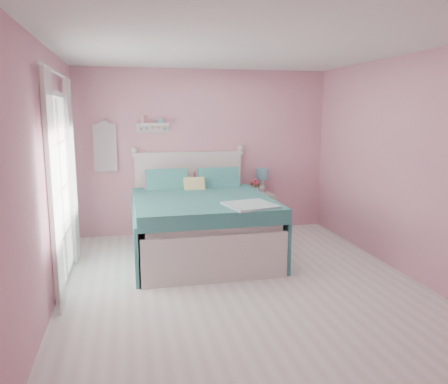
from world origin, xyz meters
name	(u,v)px	position (x,y,z in m)	size (l,w,h in m)	color
floor	(240,280)	(0.00, 0.00, 0.00)	(4.50, 4.50, 0.00)	silver
room_shell	(241,144)	(0.00, 0.00, 1.58)	(4.50, 4.50, 4.50)	pink
bed	(200,223)	(-0.28, 1.12, 0.43)	(1.80, 2.27, 1.32)	silver
nightstand	(259,212)	(0.84, 2.02, 0.32)	(0.43, 0.43, 0.63)	beige
table_lamp	(262,176)	(0.91, 2.07, 0.91)	(0.20, 0.20, 0.41)	white
vase	(255,189)	(0.77, 2.01, 0.70)	(0.15, 0.15, 0.16)	silver
teacup	(258,193)	(0.77, 1.86, 0.67)	(0.10, 0.10, 0.08)	pink
roses	(255,182)	(0.77, 2.01, 0.82)	(0.14, 0.11, 0.12)	#DD4B60
wall_shelf	(152,125)	(-0.83, 2.19, 1.73)	(0.50, 0.15, 0.25)	silver
hanging_dress	(105,148)	(-1.55, 2.18, 1.40)	(0.34, 0.03, 0.72)	white
french_door	(60,190)	(-1.97, 0.40, 1.07)	(0.04, 1.32, 2.16)	silver
curtain_near	(54,192)	(-1.92, -0.34, 1.18)	(0.04, 0.40, 2.32)	white
curtain_far	(72,172)	(-1.92, 1.14, 1.18)	(0.04, 0.40, 2.32)	white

